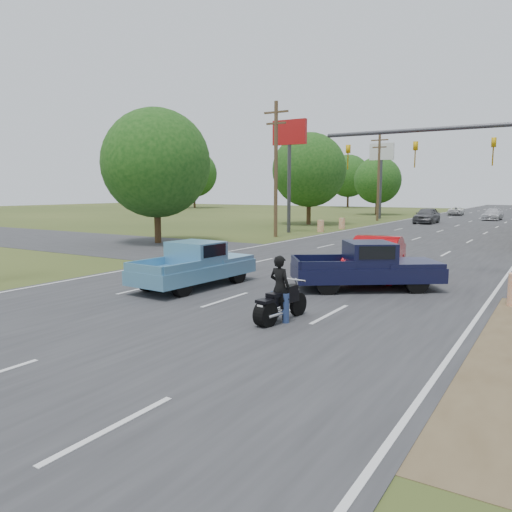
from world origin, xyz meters
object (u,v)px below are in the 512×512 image
Objects in this scene: red_convertible at (376,258)px; distant_car_white at (456,211)px; blue_pickup at (197,264)px; motorcycle at (279,305)px; rider at (280,291)px; distant_car_silver at (493,214)px; navy_pickup at (369,266)px; distant_car_grey at (427,215)px.

distant_car_white is at bearing 88.36° from red_convertible.
motorcycle is at bearing -25.88° from blue_pickup.
rider reaches higher than motorcycle.
rider is 64.20m from distant_car_white.
red_convertible is 45.89m from distant_car_silver.
motorcycle is at bearing -41.04° from navy_pickup.
distant_car_grey is 11.58m from distant_car_silver.
rider is at bearing 90.86° from distant_car_white.
distant_car_grey is at bearing 106.32° from motorcycle.
red_convertible is 0.98× the size of blue_pickup.
motorcycle is 5.72m from blue_pickup.
navy_pickup is 58.76m from distant_car_white.
distant_car_silver is (3.99, 50.96, -0.16)m from blue_pickup.
distant_car_white is at bearing 151.79° from navy_pickup.
distant_car_grey reaches higher than rider.
blue_pickup is 40.64m from distant_car_grey.
motorcycle is 0.42× the size of distant_car_grey.
distant_car_grey is at bearing 91.27° from red_convertible.
red_convertible is 1.19× the size of distant_car_white.
rider is at bearing -41.01° from navy_pickup.
distant_car_white is (-5.88, 10.12, -0.09)m from distant_car_silver.
rider is 0.34× the size of distant_car_grey.
rider reaches higher than blue_pickup.
rider is 53.72m from distant_car_silver.
blue_pickup is 1.10× the size of distant_car_silver.
rider is 0.40× the size of distant_car_white.
distant_car_silver is at bearing 114.85° from distant_car_white.
blue_pickup reaches higher than distant_car_white.
navy_pickup is (0.53, -2.29, 0.03)m from red_convertible.
distant_car_white is (-1.89, 61.09, -0.25)m from blue_pickup.
blue_pickup reaches higher than motorcycle.
rider reaches higher than navy_pickup.
rider is at bearing 90.00° from motorcycle.
motorcycle is 43.86m from distant_car_grey.
red_convertible is 7.13m from blue_pickup.
distant_car_grey reaches higher than motorcycle.
red_convertible is at bearing 91.72° from distant_car_white.
red_convertible is at bearing -86.00° from distant_car_silver.
rider is 43.81m from distant_car_grey.
distant_car_silver is at bearing 99.26° from motorcycle.
rider is (0.01, 0.05, 0.37)m from motorcycle.
motorcycle is 0.38m from rider.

